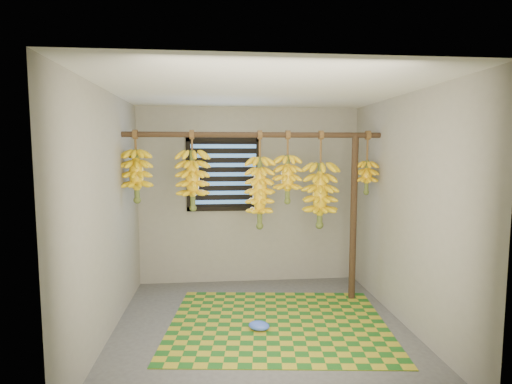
{
  "coord_description": "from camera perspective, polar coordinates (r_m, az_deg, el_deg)",
  "views": [
    {
      "loc": [
        -0.43,
        -3.93,
        1.81
      ],
      "look_at": [
        0.0,
        0.55,
        1.35
      ],
      "focal_mm": 28.0,
      "sensor_mm": 36.0,
      "label": 1
    }
  ],
  "objects": [
    {
      "name": "banana_bunch_a",
      "position": [
        4.73,
        -16.7,
        2.25
      ],
      "size": [
        0.32,
        0.32,
        0.81
      ],
      "color": "brown",
      "rests_on": "hanging_pole"
    },
    {
      "name": "plastic_bag",
      "position": [
        4.25,
        0.44,
        -18.55
      ],
      "size": [
        0.26,
        0.23,
        0.09
      ],
      "primitive_type": "ellipsoid",
      "rotation": [
        0.0,
        0.0,
        -0.4
      ],
      "color": "#3E62E9",
      "rests_on": "woven_mat"
    },
    {
      "name": "banana_bunch_e",
      "position": [
        4.82,
        9.13,
        -0.42
      ],
      "size": [
        0.39,
        0.39,
        1.14
      ],
      "color": "brown",
      "rests_on": "hanging_pole"
    },
    {
      "name": "woven_mat",
      "position": [
        4.43,
        3.14,
        -18.21
      ],
      "size": [
        2.44,
        2.04,
        0.01
      ],
      "primitive_type": "cube",
      "rotation": [
        0.0,
        0.0,
        -0.11
      ],
      "color": "#1D5B1B",
      "rests_on": "floor"
    },
    {
      "name": "floor",
      "position": [
        4.35,
        0.73,
        -18.81
      ],
      "size": [
        3.0,
        3.0,
        0.01
      ],
      "primitive_type": "cube",
      "color": "#4B4B4B",
      "rests_on": "ground"
    },
    {
      "name": "ceiling",
      "position": [
        4.0,
        0.78,
        14.38
      ],
      "size": [
        3.0,
        3.0,
        0.01
      ],
      "primitive_type": "cube",
      "color": "silver",
      "rests_on": "wall_back"
    },
    {
      "name": "wall_back",
      "position": [
        5.49,
        -0.96,
        -0.54
      ],
      "size": [
        3.0,
        0.01,
        2.4
      ],
      "primitive_type": "cube",
      "color": "gray",
      "rests_on": "floor"
    },
    {
      "name": "banana_bunch_d",
      "position": [
        4.68,
        0.54,
        -0.07
      ],
      "size": [
        0.32,
        0.32,
        1.14
      ],
      "color": "brown",
      "rests_on": "hanging_pole"
    },
    {
      "name": "wall_left",
      "position": [
        4.12,
        -20.56,
        -3.06
      ],
      "size": [
        0.01,
        3.0,
        2.4
      ],
      "primitive_type": "cube",
      "color": "gray",
      "rests_on": "floor"
    },
    {
      "name": "support_post",
      "position": [
        4.98,
        13.74,
        -3.7
      ],
      "size": [
        0.08,
        0.08,
        2.0
      ],
      "primitive_type": "cylinder",
      "color": "#432D1B",
      "rests_on": "floor"
    },
    {
      "name": "banana_bunch_b",
      "position": [
        4.65,
        -9.05,
        1.68
      ],
      "size": [
        0.38,
        0.38,
        0.92
      ],
      "color": "brown",
      "rests_on": "hanging_pole"
    },
    {
      "name": "hanging_pole",
      "position": [
        4.66,
        -0.18,
        8.17
      ],
      "size": [
        3.0,
        0.06,
        0.06
      ],
      "primitive_type": "cylinder",
      "rotation": [
        0.0,
        1.57,
        0.0
      ],
      "color": "#432D1B",
      "rests_on": "wall_left"
    },
    {
      "name": "banana_bunch_c",
      "position": [
        4.71,
        4.52,
        1.87
      ],
      "size": [
        0.33,
        0.33,
        0.85
      ],
      "color": "brown",
      "rests_on": "hanging_pole"
    },
    {
      "name": "window",
      "position": [
        5.42,
        -4.63,
        2.54
      ],
      "size": [
        1.0,
        0.04,
        1.0
      ],
      "color": "black",
      "rests_on": "wall_back"
    },
    {
      "name": "wall_right",
      "position": [
        4.43,
        20.53,
        -2.47
      ],
      "size": [
        0.01,
        3.0,
        2.4
      ],
      "primitive_type": "cube",
      "color": "gray",
      "rests_on": "floor"
    },
    {
      "name": "banana_bunch_f",
      "position": [
        4.97,
        15.52,
        2.07
      ],
      "size": [
        0.27,
        0.27,
        0.75
      ],
      "color": "brown",
      "rests_on": "hanging_pole"
    }
  ]
}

